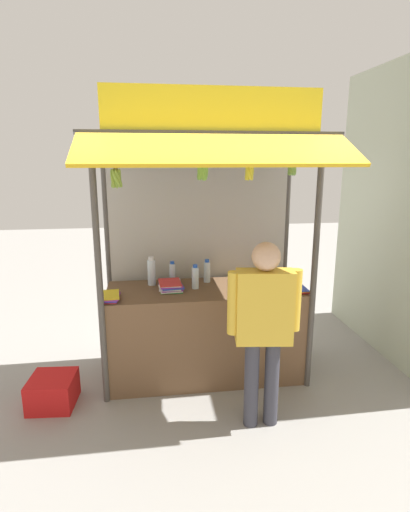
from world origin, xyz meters
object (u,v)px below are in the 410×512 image
object	(u,v)px
magazine_stack_right	(297,289)
banana_bunch_inner_left	(203,171)
water_bottle_left	(172,273)
magazine_stack_back_left	(171,286)
magazine_stack_front_right	(253,287)
magazine_stack_rear_center	(110,297)
banana_bunch_rightmost	(292,168)
water_bottle_far_left	(207,271)
banana_bunch_inner_right	(249,172)
water_bottle_mid_left	(195,277)
vendor_person	(264,319)
plastic_crate	(53,391)
water_bottle_front_left	(152,272)
banana_bunch_leftmost	(116,178)

from	to	relation	value
magazine_stack_right	banana_bunch_inner_left	distance (m)	1.59
water_bottle_left	magazine_stack_back_left	distance (m)	0.25
magazine_stack_back_left	magazine_stack_front_right	world-z (taller)	same
magazine_stack_rear_center	banana_bunch_rightmost	xyz separation A→B (m)	(1.66, -0.29, 1.22)
magazine_stack_rear_center	water_bottle_left	bearing A→B (deg)	35.25
banana_bunch_inner_left	magazine_stack_right	bearing A→B (deg)	15.10
water_bottle_far_left	magazine_stack_right	xyz separation A→B (m)	(0.87, -0.44, -0.10)
banana_bunch_inner_right	water_bottle_mid_left	bearing A→B (deg)	129.91
water_bottle_far_left	magazine_stack_back_left	world-z (taller)	water_bottle_far_left
banana_bunch_rightmost	vendor_person	size ratio (longest dim) A/B	0.15
banana_bunch_inner_left	plastic_crate	world-z (taller)	banana_bunch_inner_left
banana_bunch_inner_right	banana_bunch_inner_left	distance (m)	0.41
water_bottle_front_left	water_bottle_far_left	bearing A→B (deg)	1.50
banana_bunch_inner_right	magazine_stack_right	bearing A→B (deg)	24.56
water_bottle_mid_left	banana_bunch_rightmost	bearing A→B (deg)	-32.01
banana_bunch_leftmost	banana_bunch_inner_right	world-z (taller)	same
magazine_stack_rear_center	banana_bunch_leftmost	bearing A→B (deg)	-64.15
water_bottle_left	plastic_crate	bearing A→B (deg)	-151.86
water_bottle_mid_left	banana_bunch_inner_left	xyz separation A→B (m)	(0.01, -0.50, 1.10)
magazine_stack_back_left	banana_bunch_inner_right	xyz separation A→B (m)	(0.68, -0.50, 1.16)
water_bottle_left	plastic_crate	size ratio (longest dim) A/B	0.59
magazine_stack_right	vendor_person	distance (m)	0.90
magazine_stack_front_right	banana_bunch_inner_right	bearing A→B (deg)	-113.86
magazine_stack_right	banana_bunch_rightmost	world-z (taller)	banana_bunch_rightmost
banana_bunch_leftmost	magazine_stack_front_right	bearing A→B (deg)	14.45
water_bottle_far_left	banana_bunch_rightmost	bearing A→B (deg)	-47.48
banana_bunch_rightmost	banana_bunch_inner_left	size ratio (longest dim) A/B	0.86
banana_bunch_inner_right	banana_bunch_inner_left	xyz separation A→B (m)	(-0.41, 0.00, 0.01)
water_bottle_left	banana_bunch_inner_right	xyz separation A→B (m)	(0.65, -0.74, 1.09)
magazine_stack_right	vendor_person	xyz separation A→B (m)	(-0.55, -0.71, -0.00)
banana_bunch_inner_left	vendor_person	world-z (taller)	banana_bunch_inner_left
banana_bunch_rightmost	banana_bunch_inner_right	size ratio (longest dim) A/B	0.85
banana_bunch_inner_left	vendor_person	size ratio (longest dim) A/B	0.17
water_bottle_far_left	banana_bunch_inner_right	bearing A→B (deg)	-69.30
water_bottle_far_left	banana_bunch_inner_right	xyz separation A→B (m)	(0.27, -0.71, 1.08)
water_bottle_far_left	magazine_stack_back_left	distance (m)	0.47
magazine_stack_front_right	banana_bunch_inner_left	xyz separation A→B (m)	(-0.56, -0.33, 1.18)
water_bottle_left	water_bottle_far_left	distance (m)	0.38
magazine_stack_right	magazine_stack_rear_center	size ratio (longest dim) A/B	0.79
magazine_stack_rear_center	banana_bunch_inner_left	size ratio (longest dim) A/B	1.12
banana_bunch_leftmost	magazine_stack_rear_center	bearing A→B (deg)	115.85
magazine_stack_back_left	banana_bunch_leftmost	distance (m)	1.31
plastic_crate	water_bottle_mid_left	bearing A→B (deg)	15.90
water_bottle_far_left	magazine_stack_rear_center	world-z (taller)	water_bottle_far_left
water_bottle_far_left	magazine_stack_front_right	bearing A→B (deg)	-42.68
banana_bunch_inner_left	banana_bunch_leftmost	bearing A→B (deg)	-179.85
magazine_stack_rear_center	magazine_stack_front_right	xyz separation A→B (m)	(1.43, 0.04, 0.02)
banana_bunch_rightmost	magazine_stack_right	bearing A→B (deg)	51.77
banana_bunch_leftmost	banana_bunch_rightmost	world-z (taller)	same
water_bottle_far_left	plastic_crate	world-z (taller)	water_bottle_far_left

